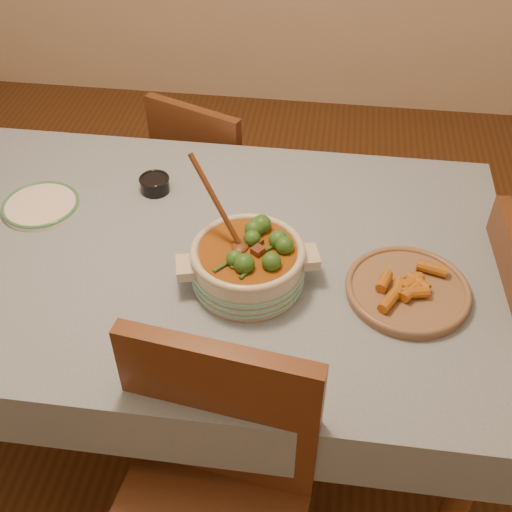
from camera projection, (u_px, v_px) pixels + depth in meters
The scene contains 8 objects.
floor at pixel (215, 408), 2.28m from camera, with size 4.50×4.50×0.00m, color #4B2A15.
dining_table at pixel (205, 274), 1.83m from camera, with size 1.68×1.08×0.76m.
stew_casserole at pixel (248, 262), 1.63m from camera, with size 0.37×0.35×0.34m.
white_plate at pixel (41, 205), 1.91m from camera, with size 0.30×0.30×0.02m.
condiment_bowl at pixel (155, 183), 1.96m from camera, with size 0.11×0.11×0.05m.
fried_plate at pixel (408, 288), 1.63m from camera, with size 0.39×0.39×0.05m.
chair_far at pixel (212, 177), 2.53m from camera, with size 0.50×0.50×0.82m.
chair_near at pixel (208, 502), 1.46m from camera, with size 0.50×0.50×0.95m.
Camera 1 is at (0.32, -1.29, 1.94)m, focal length 45.00 mm.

